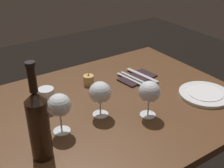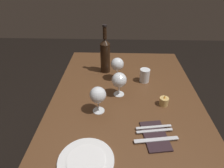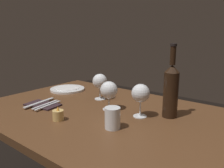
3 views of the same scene
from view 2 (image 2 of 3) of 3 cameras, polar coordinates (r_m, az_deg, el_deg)
The scene contains 13 objects.
ground_plane at distance 1.74m, azimuth 3.03°, elevation -23.58°, with size 6.00×6.00×0.00m, color black.
dining_table at distance 1.25m, azimuth 3.90°, elevation -7.06°, with size 1.30×0.90×0.74m.
wine_glass_left at distance 1.02m, azimuth -4.19°, elevation -3.34°, with size 0.09×0.09×0.16m.
wine_glass_right at distance 1.15m, azimuth 2.14°, elevation 1.07°, with size 0.09×0.09×0.15m.
wine_glass_centre at distance 1.31m, azimuth 1.59°, elevation 5.76°, with size 0.09×0.09×0.16m.
wine_bottle at distance 1.40m, azimuth -2.03°, elevation 8.67°, with size 0.07×0.07×0.35m.
water_tumbler at distance 1.33m, azimuth 9.61°, elevation 2.32°, with size 0.07×0.07×0.09m.
votive_candle at distance 1.16m, azimuth 15.07°, elevation -5.04°, with size 0.05×0.05×0.07m.
dinner_plate at distance 0.87m, azimuth -7.69°, elevation -21.64°, with size 0.24×0.24×0.02m.
folded_napkin at distance 0.98m, azimuth 12.64°, elevation -14.68°, with size 0.20×0.14×0.01m.
fork_inner at distance 0.99m, azimuth 12.47°, elevation -13.35°, with size 0.04×0.18×0.00m.
fork_outer at distance 1.01m, azimuth 12.25°, elevation -12.32°, with size 0.04×0.18×0.00m.
table_knife at distance 0.95m, azimuth 12.97°, elevation -15.75°, with size 0.05×0.21×0.00m.
Camera 2 is at (0.95, -0.05, 1.46)m, focal length 30.91 mm.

